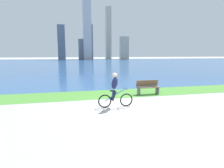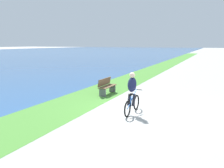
# 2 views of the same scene
# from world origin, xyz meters

# --- Properties ---
(ground_plane) EXTENTS (300.00, 300.00, 0.00)m
(ground_plane) POSITION_xyz_m (0.00, 0.00, 0.00)
(ground_plane) COLOR #9E9E99
(grass_strip_bayside) EXTENTS (120.00, 2.74, 0.01)m
(grass_strip_bayside) POSITION_xyz_m (0.00, 3.02, 0.00)
(grass_strip_bayside) COLOR #478433
(grass_strip_bayside) RESTS_ON ground
(bay_water_surface) EXTENTS (300.00, 88.49, 0.00)m
(bay_water_surface) POSITION_xyz_m (0.00, 48.64, 0.00)
(bay_water_surface) COLOR #2D568C
(bay_water_surface) RESTS_ON ground
(cyclist_lead) EXTENTS (1.75, 0.52, 1.70)m
(cyclist_lead) POSITION_xyz_m (-0.74, -0.08, 0.84)
(cyclist_lead) COLOR black
(cyclist_lead) RESTS_ON ground
(bench_near_path) EXTENTS (1.50, 0.47, 0.90)m
(bench_near_path) POSITION_xyz_m (2.13, 2.43, 0.45)
(bench_near_path) COLOR brown
(bench_near_path) RESTS_ON ground
(city_skyline_far_shore) EXTENTS (33.25, 10.46, 26.68)m
(city_skyline_far_shore) POSITION_xyz_m (8.74, 83.40, 9.83)
(city_skyline_far_shore) COLOR slate
(city_skyline_far_shore) RESTS_ON ground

